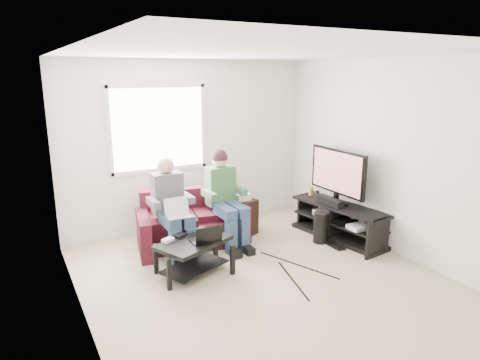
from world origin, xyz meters
name	(u,v)px	position (x,y,z in m)	size (l,w,h in m)	color
floor	(267,283)	(0.00, 0.00, 0.00)	(4.50, 4.50, 0.00)	#C1B496
ceiling	(271,53)	(0.00, 0.00, 2.60)	(4.50, 4.50, 0.00)	white
wall_back	(190,146)	(0.00, 2.25, 1.30)	(4.50, 4.50, 0.00)	silver
wall_front	(454,245)	(0.00, -2.25, 1.30)	(4.50, 4.50, 0.00)	silver
wall_left	(78,201)	(-2.00, 0.00, 1.30)	(4.50, 4.50, 0.00)	silver
wall_right	(396,158)	(2.00, 0.00, 1.30)	(4.50, 4.50, 0.00)	silver
window	(159,129)	(-0.50, 2.23, 1.60)	(1.48, 0.04, 1.28)	white
sofa	(193,223)	(-0.27, 1.57, 0.29)	(1.78, 1.02, 0.76)	#40101C
person_left	(172,204)	(-0.67, 1.31, 0.71)	(0.40, 0.71, 1.31)	navy
person_right	(225,192)	(0.13, 1.33, 0.77)	(0.40, 0.71, 1.35)	navy
laptop_silver	(179,212)	(-0.67, 1.04, 0.68)	(0.32, 0.22, 0.24)	silver
coffee_table	(194,250)	(-0.66, 0.62, 0.32)	(1.01, 0.83, 0.44)	black
laptop_black	(205,232)	(-0.54, 0.54, 0.56)	(0.34, 0.24, 0.24)	black
controller_a	(168,240)	(-0.94, 0.74, 0.46)	(0.14, 0.09, 0.04)	silver
controller_b	(180,236)	(-0.76, 0.80, 0.46)	(0.14, 0.09, 0.04)	black
controller_c	(211,231)	(-0.36, 0.77, 0.46)	(0.14, 0.09, 0.04)	gray
tv_stand	(339,223)	(1.70, 0.67, 0.23)	(0.67, 1.60, 0.51)	black
tv	(337,173)	(1.70, 0.77, 0.97)	(0.12, 1.10, 0.81)	black
soundbar	(330,201)	(1.58, 0.77, 0.56)	(0.12, 0.50, 0.10)	black
drink_cup	(311,191)	(1.65, 1.30, 0.57)	(0.08, 0.08, 0.12)	#A97449
console_white	(359,227)	(1.70, 0.27, 0.30)	(0.30, 0.22, 0.06)	silver
console_grey	(326,212)	(1.70, 0.97, 0.31)	(0.34, 0.26, 0.08)	gray
console_black	(342,219)	(1.70, 0.62, 0.31)	(0.38, 0.30, 0.07)	black
subwoofer	(320,228)	(1.34, 0.67, 0.23)	(0.20, 0.20, 0.45)	black
keyboard_floor	(333,245)	(1.43, 0.48, 0.01)	(0.14, 0.41, 0.02)	black
end_table	(242,216)	(0.51, 1.51, 0.29)	(0.36, 0.36, 0.64)	black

